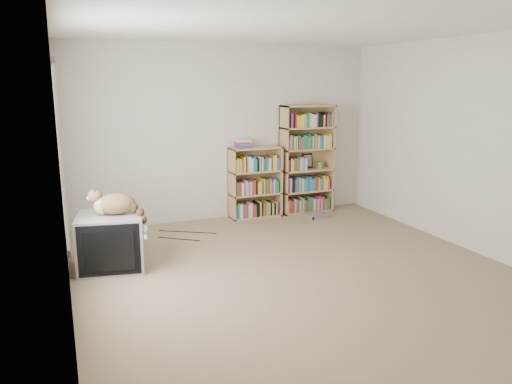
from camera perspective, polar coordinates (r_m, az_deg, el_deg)
name	(u,v)px	position (r m, az deg, el deg)	size (l,w,h in m)	color
floor	(302,276)	(5.29, 5.25, -9.52)	(4.50, 5.00, 0.01)	gray
wall_back	(225,133)	(7.25, -3.60, 6.73)	(4.50, 0.02, 2.50)	beige
wall_left	(60,172)	(4.41, -21.45, 2.14)	(0.02, 5.00, 2.50)	beige
wall_right	(479,146)	(6.31, 24.10, 4.80)	(0.02, 5.00, 2.50)	beige
ceiling	(307,24)	(4.93, 5.85, 18.53)	(4.50, 5.00, 0.02)	white
window	(60,151)	(4.59, -21.48, 4.40)	(0.02, 1.22, 1.52)	white
crt_tv	(111,241)	(5.62, -16.20, -5.43)	(0.78, 0.72, 0.59)	gray
cat	(119,207)	(5.48, -15.34, -1.68)	(0.61, 0.52, 0.50)	#3B2918
bookcase_tall	(306,161)	(7.67, 5.79, 3.50)	(0.82, 0.30, 1.64)	#A58152
bookcase_short	(255,185)	(7.37, -0.13, 0.84)	(0.76, 0.30, 1.05)	#A58152
book_stack	(242,144)	(7.21, -1.64, 5.56)	(0.21, 0.27, 0.12)	red
green_mug	(320,165)	(7.77, 7.28, 3.09)	(0.09, 0.09, 0.10)	green
framed_print	(307,161)	(7.77, 5.89, 3.59)	(0.17, 0.01, 0.22)	black
dvd_player	(317,215)	(7.46, 7.00, -2.67)	(0.31, 0.22, 0.07)	#A6A6AB
wall_outlet	(67,235)	(5.92, -20.80, -4.59)	(0.01, 0.08, 0.13)	silver
floor_cables	(219,234)	(6.65, -4.30, -4.77)	(1.20, 0.70, 0.01)	black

